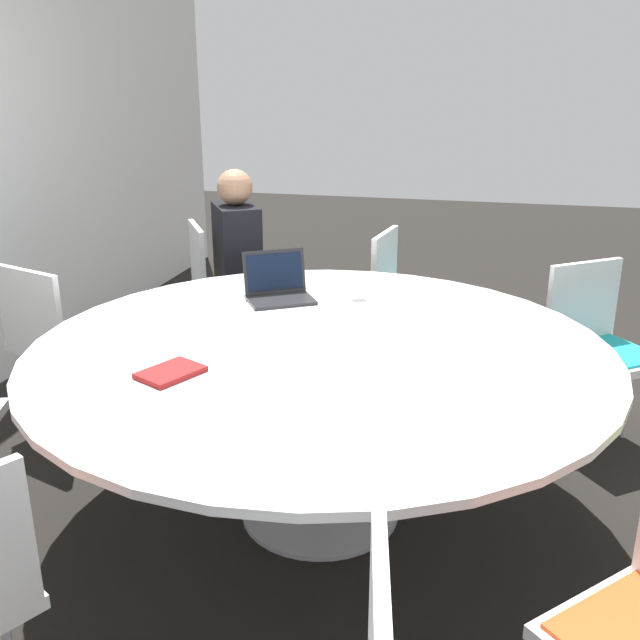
# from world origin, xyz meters

# --- Properties ---
(ground_plane) EXTENTS (16.00, 16.00, 0.00)m
(ground_plane) POSITION_xyz_m (0.00, 0.00, 0.00)
(ground_plane) COLOR black
(conference_table) EXTENTS (2.22, 2.22, 0.75)m
(conference_table) POSITION_xyz_m (0.00, 0.00, 0.67)
(conference_table) COLOR #B7B7BC
(conference_table) RESTS_ON ground_plane
(chair_0) EXTENTS (0.60, 0.59, 0.88)m
(chair_0) POSITION_xyz_m (1.47, 1.00, 0.53)
(chair_0) COLOR white
(chair_0) RESTS_ON ground_plane
(chair_1) EXTENTS (0.54, 0.55, 0.88)m
(chair_1) POSITION_xyz_m (0.39, 1.42, 0.53)
(chair_1) COLOR white
(chair_1) RESTS_ON ground_plane
(chair_7) EXTENTS (0.60, 0.60, 0.88)m
(chair_7) POSITION_xyz_m (0.94, -1.13, 0.53)
(chair_7) COLOR white
(chair_7) RESTS_ON ground_plane
(chair_8) EXTENTS (0.50, 0.48, 0.88)m
(chair_8) POSITION_xyz_m (1.47, -0.14, 0.53)
(chair_8) COLOR white
(chair_8) RESTS_ON ground_plane
(person_0) EXTENTS (0.42, 0.38, 1.23)m
(person_0) POSITION_xyz_m (1.31, 0.80, 0.72)
(person_0) COLOR black
(person_0) RESTS_ON ground_plane
(laptop) EXTENTS (0.35, 0.37, 0.21)m
(laptop) POSITION_xyz_m (0.53, 0.33, 0.80)
(laptop) COLOR #232326
(laptop) RESTS_ON conference_table
(spiral_notebook) EXTENTS (0.25, 0.23, 0.02)m
(spiral_notebook) POSITION_xyz_m (-0.41, 0.43, 0.76)
(spiral_notebook) COLOR maroon
(spiral_notebook) RESTS_ON conference_table
(coffee_cup) EXTENTS (0.07, 0.07, 0.10)m
(coffee_cup) POSITION_xyz_m (0.62, -0.02, 0.80)
(coffee_cup) COLOR white
(coffee_cup) RESTS_ON conference_table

